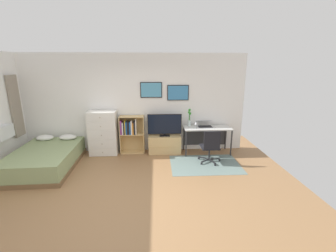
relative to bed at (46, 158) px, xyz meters
name	(u,v)px	position (x,y,z in m)	size (l,w,h in m)	color
ground_plane	(126,196)	(2.05, -1.35, -0.23)	(7.20, 7.20, 0.00)	#936B44
wall_back_with_posters	(135,104)	(2.07, 1.08, 1.12)	(6.12, 0.09, 2.70)	white
area_rug	(205,164)	(3.84, -0.05, -0.23)	(1.70, 1.20, 0.01)	slate
bed	(46,158)	(0.00, 0.00, 0.00)	(1.43, 2.09, 0.58)	brown
dresser	(103,133)	(1.20, 0.80, 0.37)	(0.75, 0.46, 1.21)	white
bookshelf	(131,131)	(1.94, 0.87, 0.39)	(0.66, 0.30, 1.05)	tan
tv_stand	(165,144)	(2.87, 0.82, 0.01)	(0.89, 0.41, 0.49)	tan
television	(165,125)	(2.87, 0.80, 0.57)	(0.93, 0.16, 0.61)	black
desk	(206,131)	(4.04, 0.81, 0.37)	(1.28, 0.57, 0.74)	silver
office_chair	(211,146)	(3.98, 0.03, 0.23)	(0.56, 0.58, 0.86)	#232326
laptop	(204,124)	(3.98, 0.84, 0.58)	(0.41, 0.44, 0.17)	#B7B7BC
computer_mouse	(216,127)	(4.26, 0.69, 0.52)	(0.06, 0.10, 0.03)	silver
bamboo_vase	(189,118)	(3.57, 0.89, 0.73)	(0.09, 0.11, 0.49)	silver
wine_glass	(196,123)	(3.71, 0.65, 0.64)	(0.07, 0.07, 0.18)	silver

